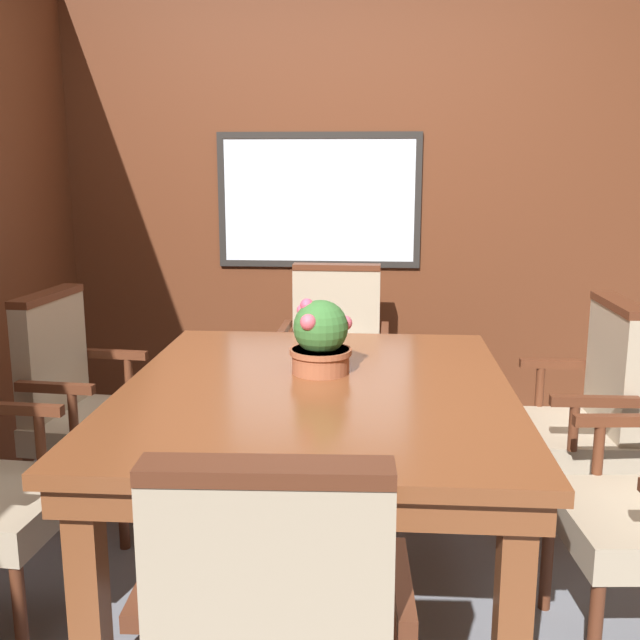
{
  "coord_description": "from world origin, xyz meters",
  "views": [
    {
      "loc": [
        0.17,
        -2.38,
        1.48
      ],
      "look_at": [
        -0.03,
        0.27,
        0.92
      ],
      "focal_mm": 42.0,
      "sensor_mm": 36.0,
      "label": 1
    }
  ],
  "objects": [
    {
      "name": "chair_left_far",
      "position": [
        -1.04,
        0.49,
        0.53
      ],
      "size": [
        0.49,
        0.57,
        0.97
      ],
      "rotation": [
        0.0,
        0.0,
        1.48
      ],
      "color": "#562B19",
      "rests_on": "ground_plane"
    },
    {
      "name": "wall_back",
      "position": [
        -0.0,
        1.8,
        1.23
      ],
      "size": [
        7.2,
        0.08,
        2.45
      ],
      "color": "#5B2D19",
      "rests_on": "ground_plane"
    },
    {
      "name": "dining_table",
      "position": [
        -0.03,
        0.12,
        0.63
      ],
      "size": [
        1.35,
        1.64,
        0.72
      ],
      "color": "brown",
      "rests_on": "ground_plane"
    },
    {
      "name": "chair_right_far",
      "position": [
        0.99,
        0.47,
        0.53
      ],
      "size": [
        0.46,
        0.55,
        0.97
      ],
      "rotation": [
        0.0,
        0.0,
        -1.55
      ],
      "color": "#562B19",
      "rests_on": "ground_plane"
    },
    {
      "name": "ground_plane",
      "position": [
        0.0,
        0.0,
        0.0
      ],
      "size": [
        14.0,
        14.0,
        0.0
      ],
      "primitive_type": "plane",
      "color": "gray"
    },
    {
      "name": "chair_head_far",
      "position": [
        -0.03,
        1.32,
        0.53
      ],
      "size": [
        0.55,
        0.46,
        0.97
      ],
      "rotation": [
        0.0,
        0.0,
        -0.02
      ],
      "color": "#562B19",
      "rests_on": "ground_plane"
    },
    {
      "name": "potted_plant",
      "position": [
        -0.03,
        0.28,
        0.85
      ],
      "size": [
        0.23,
        0.23,
        0.28
      ],
      "color": "#9E5638",
      "rests_on": "dining_table"
    }
  ]
}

